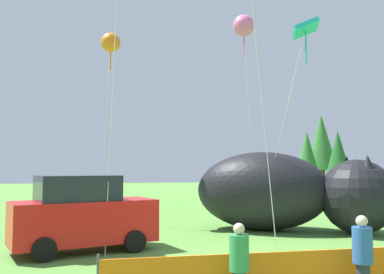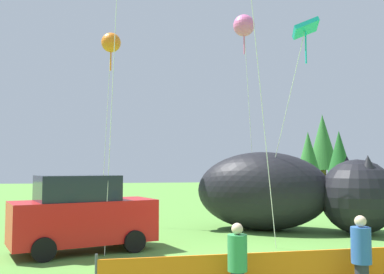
{
  "view_description": "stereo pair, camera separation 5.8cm",
  "coord_description": "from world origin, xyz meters",
  "px_view_note": "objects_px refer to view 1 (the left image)",
  "views": [
    {
      "loc": [
        -3.8,
        -10.92,
        2.58
      ],
      "look_at": [
        -0.68,
        5.19,
        3.74
      ],
      "focal_mm": 40.0,
      "sensor_mm": 36.0,
      "label": 1
    },
    {
      "loc": [
        -3.75,
        -10.93,
        2.58
      ],
      "look_at": [
        -0.68,
        5.19,
        3.74
      ],
      "focal_mm": 40.0,
      "sensor_mm": 36.0,
      "label": 2
    }
  ],
  "objects_px": {
    "kite_teal_diamond": "(305,33)",
    "kite_orange_flower": "(111,43)",
    "spectator_in_black_shirt": "(239,265)",
    "spectator_in_white_shirt": "(363,257)",
    "kite_pink_octopus": "(244,26)",
    "inflatable_cat": "(287,194)",
    "parked_car": "(82,214)"
  },
  "relations": [
    {
      "from": "parked_car",
      "to": "kite_orange_flower",
      "type": "bearing_deg",
      "value": 63.8
    },
    {
      "from": "spectator_in_white_shirt",
      "to": "parked_car",
      "type": "bearing_deg",
      "value": 130.84
    },
    {
      "from": "kite_orange_flower",
      "to": "kite_pink_octopus",
      "type": "height_order",
      "value": "kite_pink_octopus"
    },
    {
      "from": "parked_car",
      "to": "spectator_in_white_shirt",
      "type": "xyz_separation_m",
      "value": [
        5.43,
        -6.28,
        -0.22
      ]
    },
    {
      "from": "spectator_in_black_shirt",
      "to": "kite_orange_flower",
      "type": "xyz_separation_m",
      "value": [
        -2.27,
        12.08,
        7.33
      ]
    },
    {
      "from": "spectator_in_black_shirt",
      "to": "spectator_in_white_shirt",
      "type": "height_order",
      "value": "spectator_in_white_shirt"
    },
    {
      "from": "inflatable_cat",
      "to": "kite_orange_flower",
      "type": "height_order",
      "value": "kite_orange_flower"
    },
    {
      "from": "spectator_in_white_shirt",
      "to": "kite_teal_diamond",
      "type": "xyz_separation_m",
      "value": [
        2.32,
        6.95,
        6.57
      ]
    },
    {
      "from": "spectator_in_black_shirt",
      "to": "kite_orange_flower",
      "type": "height_order",
      "value": "kite_orange_flower"
    },
    {
      "from": "kite_orange_flower",
      "to": "kite_teal_diamond",
      "type": "bearing_deg",
      "value": -36.45
    },
    {
      "from": "spectator_in_white_shirt",
      "to": "kite_teal_diamond",
      "type": "height_order",
      "value": "kite_teal_diamond"
    },
    {
      "from": "inflatable_cat",
      "to": "spectator_in_black_shirt",
      "type": "xyz_separation_m",
      "value": [
        -4.85,
        -9.07,
        -0.61
      ]
    },
    {
      "from": "inflatable_cat",
      "to": "kite_orange_flower",
      "type": "bearing_deg",
      "value": -175.8
    },
    {
      "from": "inflatable_cat",
      "to": "spectator_in_black_shirt",
      "type": "bearing_deg",
      "value": -91.07
    },
    {
      "from": "parked_car",
      "to": "kite_teal_diamond",
      "type": "height_order",
      "value": "kite_teal_diamond"
    },
    {
      "from": "inflatable_cat",
      "to": "kite_teal_diamond",
      "type": "height_order",
      "value": "kite_teal_diamond"
    },
    {
      "from": "parked_car",
      "to": "inflatable_cat",
      "type": "distance_m",
      "value": 8.39
    },
    {
      "from": "kite_teal_diamond",
      "to": "kite_pink_octopus",
      "type": "relative_size",
      "value": 0.85
    },
    {
      "from": "spectator_in_white_shirt",
      "to": "inflatable_cat",
      "type": "bearing_deg",
      "value": 74.81
    },
    {
      "from": "spectator_in_white_shirt",
      "to": "kite_orange_flower",
      "type": "height_order",
      "value": "kite_orange_flower"
    },
    {
      "from": "inflatable_cat",
      "to": "spectator_in_white_shirt",
      "type": "height_order",
      "value": "inflatable_cat"
    },
    {
      "from": "inflatable_cat",
      "to": "kite_teal_diamond",
      "type": "xyz_separation_m",
      "value": [
        -0.15,
        -2.15,
        6.01
      ]
    },
    {
      "from": "kite_orange_flower",
      "to": "kite_pink_octopus",
      "type": "xyz_separation_m",
      "value": [
        5.83,
        -1.52,
        0.66
      ]
    },
    {
      "from": "kite_teal_diamond",
      "to": "kite_orange_flower",
      "type": "bearing_deg",
      "value": 143.55
    },
    {
      "from": "spectator_in_black_shirt",
      "to": "spectator_in_white_shirt",
      "type": "relative_size",
      "value": 0.95
    },
    {
      "from": "spectator_in_white_shirt",
      "to": "kite_pink_octopus",
      "type": "distance_m",
      "value": 13.29
    },
    {
      "from": "spectator_in_black_shirt",
      "to": "kite_teal_diamond",
      "type": "xyz_separation_m",
      "value": [
        4.71,
        6.93,
        6.62
      ]
    },
    {
      "from": "inflatable_cat",
      "to": "kite_orange_flower",
      "type": "xyz_separation_m",
      "value": [
        -7.12,
        3.0,
        6.72
      ]
    },
    {
      "from": "inflatable_cat",
      "to": "kite_pink_octopus",
      "type": "distance_m",
      "value": 7.64
    },
    {
      "from": "kite_teal_diamond",
      "to": "spectator_in_black_shirt",
      "type": "bearing_deg",
      "value": -124.19
    },
    {
      "from": "kite_orange_flower",
      "to": "kite_teal_diamond",
      "type": "distance_m",
      "value": 8.7
    },
    {
      "from": "kite_orange_flower",
      "to": "inflatable_cat",
      "type": "bearing_deg",
      "value": -22.87
    }
  ]
}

